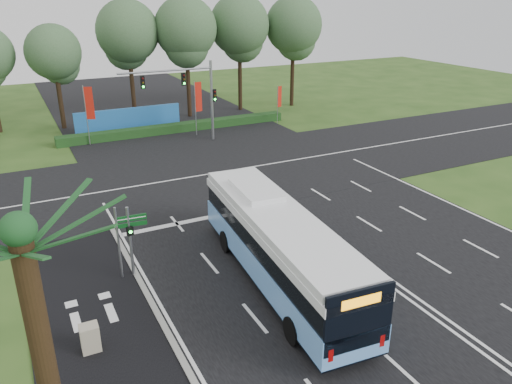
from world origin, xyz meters
TOP-DOWN VIEW (x-y plane):
  - ground at (0.00, 0.00)m, footprint 120.00×120.00m
  - road_main at (0.00, 0.00)m, footprint 20.00×120.00m
  - road_cross at (0.00, 12.00)m, footprint 120.00×14.00m
  - bike_path at (-12.50, -3.00)m, footprint 5.00×18.00m
  - kerb_strip at (-10.10, -3.00)m, footprint 0.25×18.00m
  - city_bus at (-4.37, -2.99)m, footprint 3.79×13.22m
  - pedestrian_signal at (-10.20, 0.55)m, footprint 0.32×0.42m
  - street_sign at (-10.41, 0.59)m, footprint 1.41×0.21m
  - utility_cabinet at (-12.93, -4.00)m, footprint 0.70×0.59m
  - banner_flag_left at (-8.02, 23.64)m, footprint 0.72×0.34m
  - banner_flag_mid at (1.41, 22.52)m, footprint 0.73×0.18m
  - banner_flag_right at (10.17, 22.91)m, footprint 0.55×0.21m
  - palm_tree at (-14.50, -8.00)m, footprint 3.20×3.20m
  - traffic_light_gantry at (0.21, 20.50)m, footprint 8.41×0.28m
  - hedge at (0.00, 24.50)m, footprint 22.00×1.20m
  - blue_hoarding at (-4.00, 27.00)m, footprint 10.00×0.30m
  - eucalyptus_row at (0.30, 30.60)m, footprint 41.89×7.92m

SIDE VIEW (x-z plane):
  - ground at x=0.00m, z-range 0.00..0.00m
  - road_main at x=0.00m, z-range 0.00..0.04m
  - road_cross at x=0.00m, z-range 0.00..0.05m
  - bike_path at x=-12.50m, z-range 0.00..0.06m
  - kerb_strip at x=-10.10m, z-range 0.00..0.12m
  - hedge at x=0.00m, z-range 0.00..0.80m
  - utility_cabinet at x=-12.93m, z-range 0.00..1.14m
  - blue_hoarding at x=-4.00m, z-range 0.00..2.20m
  - city_bus at x=-4.37m, z-range 0.01..3.75m
  - pedestrian_signal at x=-10.20m, z-range 0.16..3.70m
  - street_sign at x=-10.41m, z-range 0.50..4.12m
  - banner_flag_right at x=10.17m, z-range 0.61..4.45m
  - banner_flag_mid at x=1.41m, z-range 0.74..5.75m
  - banner_flag_left at x=-8.02m, z-range 0.76..5.93m
  - traffic_light_gantry at x=0.21m, z-range 1.16..8.16m
  - palm_tree at x=-14.50m, z-range 2.62..10.27m
  - eucalyptus_row at x=0.30m, z-range 2.31..14.66m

